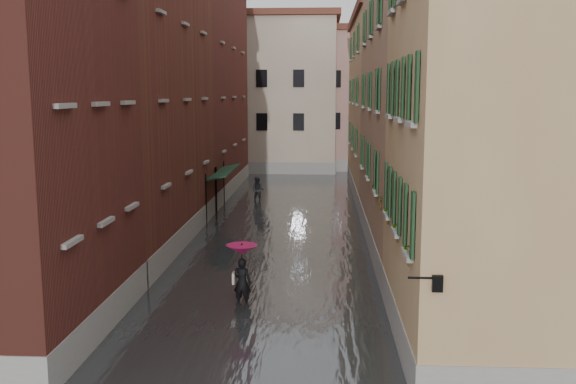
# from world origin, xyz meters

# --- Properties ---
(ground) EXTENTS (120.00, 120.00, 0.00)m
(ground) POSITION_xyz_m (0.00, 0.00, 0.00)
(ground) COLOR #5B5B5D
(ground) RESTS_ON ground
(floodwater) EXTENTS (10.00, 60.00, 0.20)m
(floodwater) POSITION_xyz_m (0.00, 13.00, 0.10)
(floodwater) COLOR #464A4D
(floodwater) RESTS_ON ground
(building_left_mid) EXTENTS (6.00, 14.00, 12.50)m
(building_left_mid) POSITION_xyz_m (-7.00, 9.00, 6.25)
(building_left_mid) COLOR #582E1C
(building_left_mid) RESTS_ON ground
(building_left_far) EXTENTS (6.00, 16.00, 14.00)m
(building_left_far) POSITION_xyz_m (-7.00, 24.00, 7.00)
(building_left_far) COLOR maroon
(building_left_far) RESTS_ON ground
(building_right_near) EXTENTS (6.00, 8.00, 11.50)m
(building_right_near) POSITION_xyz_m (7.00, -2.00, 5.75)
(building_right_near) COLOR #A98057
(building_right_near) RESTS_ON ground
(building_right_mid) EXTENTS (6.00, 14.00, 13.00)m
(building_right_mid) POSITION_xyz_m (7.00, 9.00, 6.50)
(building_right_mid) COLOR #9D7B5F
(building_right_mid) RESTS_ON ground
(building_right_far) EXTENTS (6.00, 16.00, 11.50)m
(building_right_far) POSITION_xyz_m (7.00, 24.00, 5.75)
(building_right_far) COLOR #A98057
(building_right_far) RESTS_ON ground
(building_end_cream) EXTENTS (12.00, 9.00, 13.00)m
(building_end_cream) POSITION_xyz_m (-3.00, 38.00, 6.50)
(building_end_cream) COLOR beige
(building_end_cream) RESTS_ON ground
(building_end_pink) EXTENTS (10.00, 9.00, 12.00)m
(building_end_pink) POSITION_xyz_m (6.00, 40.00, 6.00)
(building_end_pink) COLOR #A67E75
(building_end_pink) RESTS_ON ground
(awning_near) EXTENTS (1.09, 3.24, 2.80)m
(awning_near) POSITION_xyz_m (-3.48, 14.70, 2.47)
(awning_near) COLOR #163322
(awning_near) RESTS_ON ground
(awning_far) EXTENTS (1.09, 3.16, 2.80)m
(awning_far) POSITION_xyz_m (-3.48, 17.50, 2.47)
(awning_far) COLOR #163322
(awning_far) RESTS_ON ground
(wall_lantern) EXTENTS (0.71, 0.22, 0.35)m
(wall_lantern) POSITION_xyz_m (4.33, -6.00, 3.01)
(wall_lantern) COLOR black
(wall_lantern) RESTS_ON ground
(window_planters) EXTENTS (0.59, 10.75, 0.84)m
(window_planters) POSITION_xyz_m (4.12, 0.44, 3.51)
(window_planters) COLOR brown
(window_planters) RESTS_ON ground
(pedestrian_main) EXTENTS (1.05, 1.05, 2.06)m
(pedestrian_main) POSITION_xyz_m (-0.59, 0.96, 1.30)
(pedestrian_main) COLOR black
(pedestrian_main) RESTS_ON ground
(pedestrian_far) EXTENTS (0.93, 0.79, 1.67)m
(pedestrian_far) POSITION_xyz_m (-2.05, 20.48, 0.84)
(pedestrian_far) COLOR black
(pedestrian_far) RESTS_ON ground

